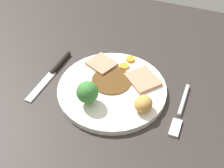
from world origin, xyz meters
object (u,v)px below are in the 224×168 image
object	(u,v)px
carrot_coin_front	(130,59)
knife	(54,71)
meat_slice_under	(102,64)
broccoli_floret	(87,92)
roast_potato_left	(143,104)
dinner_plate	(112,89)
carrot_coin_back	(124,66)
meat_slice_main	(143,79)
fork	(180,111)

from	to	relation	value
carrot_coin_front	knife	xyz separation A→B (cm)	(16.83, 9.68, -1.24)
meat_slice_under	broccoli_floret	size ratio (longest dim) A/B	1.13
roast_potato_left	knife	world-z (taller)	roast_potato_left
dinner_plate	carrot_coin_back	world-z (taller)	carrot_coin_back
meat_slice_main	fork	xyz separation A→B (cm)	(-10.19, 5.10, -1.41)
fork	knife	bearing A→B (deg)	-91.96
carrot_coin_front	fork	xyz separation A→B (cm)	(-15.29, 11.16, -1.31)
roast_potato_left	meat_slice_under	bearing A→B (deg)	-36.46
roast_potato_left	carrot_coin_back	distance (cm)	14.23
knife	carrot_coin_front	bearing A→B (deg)	123.03
dinner_plate	fork	world-z (taller)	dinner_plate
meat_slice_main	knife	distance (cm)	22.28
broccoli_floret	fork	bearing A→B (deg)	-163.57
meat_slice_main	carrot_coin_back	world-z (taller)	meat_slice_main
carrot_coin_front	broccoli_floret	bearing A→B (deg)	76.45
carrot_coin_back	broccoli_floret	world-z (taller)	broccoli_floret
carrot_coin_back	fork	world-z (taller)	carrot_coin_back
carrot_coin_back	broccoli_floret	distance (cm)	14.61
broccoli_floret	fork	world-z (taller)	broccoli_floret
dinner_plate	roast_potato_left	distance (cm)	9.66
roast_potato_left	knife	size ratio (longest dim) A/B	0.23
carrot_coin_front	carrot_coin_back	bearing A→B (deg)	78.88
dinner_plate	carrot_coin_back	size ratio (longest dim) A/B	10.89
carrot_coin_front	knife	bearing A→B (deg)	29.90
roast_potato_left	fork	size ratio (longest dim) A/B	0.28
roast_potato_left	broccoli_floret	size ratio (longest dim) A/B	0.75
meat_slice_main	fork	distance (cm)	11.48
roast_potato_left	broccoli_floret	distance (cm)	12.05
carrot_coin_front	meat_slice_under	bearing A→B (deg)	35.70
meat_slice_main	meat_slice_under	xyz separation A→B (cm)	(11.15, -1.71, 0.00)
meat_slice_main	roast_potato_left	size ratio (longest dim) A/B	1.73
fork	knife	world-z (taller)	knife
roast_potato_left	carrot_coin_back	bearing A→B (deg)	-54.37
carrot_coin_front	knife	distance (cm)	19.45
fork	knife	xyz separation A→B (cm)	(32.12, -1.48, 0.06)
meat_slice_main	carrot_coin_back	bearing A→B (deg)	-28.51
dinner_plate	meat_slice_under	size ratio (longest dim) A/B	4.02
dinner_plate	fork	bearing A→B (deg)	178.19
dinner_plate	knife	bearing A→B (deg)	-3.47
dinner_plate	broccoli_floret	world-z (taller)	broccoli_floret
carrot_coin_front	knife	size ratio (longest dim) A/B	0.12
meat_slice_main	carrot_coin_back	distance (cm)	6.48
dinner_plate	broccoli_floret	size ratio (longest dim) A/B	4.52
dinner_plate	roast_potato_left	bearing A→B (deg)	155.90
carrot_coin_back	fork	distance (cm)	17.91
dinner_plate	fork	distance (cm)	16.18
dinner_plate	meat_slice_under	xyz separation A→B (cm)	(5.16, -6.31, 1.10)
meat_slice_main	roast_potato_left	distance (cm)	8.89
dinner_plate	knife	world-z (taller)	dinner_plate
carrot_coin_front	carrot_coin_back	distance (cm)	3.02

